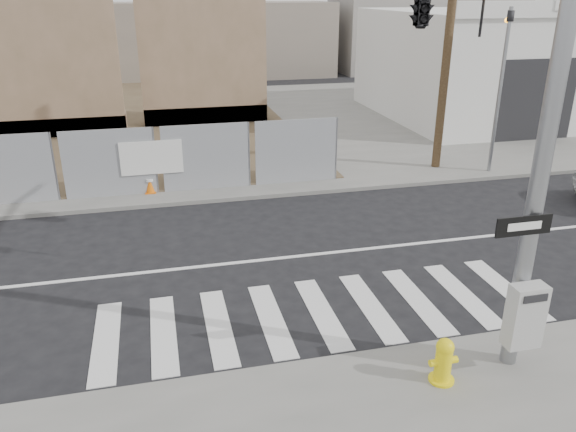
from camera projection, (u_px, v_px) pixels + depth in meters
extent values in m
plane|color=black|center=(291.00, 257.00, 13.08)|extent=(100.00, 100.00, 0.00)
cube|color=slate|center=(218.00, 124.00, 25.67)|extent=(50.00, 20.00, 0.12)
cylinder|color=gray|center=(544.00, 155.00, 7.94)|extent=(0.26, 0.26, 7.00)
cube|color=#B2B2AF|center=(525.00, 316.00, 8.60)|extent=(0.55, 0.30, 1.05)
cube|color=black|center=(524.00, 226.00, 8.11)|extent=(0.90, 0.03, 0.30)
cube|color=silver|center=(525.00, 226.00, 8.09)|extent=(0.55, 0.01, 0.12)
imported|color=black|center=(484.00, 4.00, 9.01)|extent=(0.16, 0.20, 1.00)
imported|color=black|center=(423.00, 2.00, 10.99)|extent=(0.53, 2.48, 1.00)
cylinder|color=gray|center=(499.00, 93.00, 17.94)|extent=(0.12, 0.12, 5.20)
imported|color=black|center=(511.00, 10.00, 17.00)|extent=(0.16, 0.20, 1.00)
cube|color=#786048|center=(36.00, 36.00, 21.73)|extent=(6.00, 0.50, 8.00)
cube|color=#786048|center=(52.00, 125.00, 23.44)|extent=(6.00, 1.30, 0.80)
cube|color=#786048|center=(202.00, 32.00, 24.05)|extent=(5.50, 0.50, 8.00)
cube|color=#786048|center=(206.00, 113.00, 25.75)|extent=(5.50, 1.30, 0.80)
cube|color=silver|center=(510.00, 63.00, 26.89)|extent=(12.00, 10.00, 4.80)
cube|color=black|center=(537.00, 100.00, 22.23)|extent=(3.40, 0.06, 3.20)
cylinder|color=brown|center=(451.00, 13.00, 17.53)|extent=(0.28, 0.28, 10.00)
cylinder|color=yellow|center=(441.00, 379.00, 8.76)|extent=(0.41, 0.41, 0.04)
cylinder|color=yellow|center=(443.00, 364.00, 8.65)|extent=(0.27, 0.27, 0.60)
sphere|color=yellow|center=(445.00, 347.00, 8.53)|extent=(0.28, 0.28, 0.28)
cylinder|color=yellow|center=(434.00, 363.00, 8.60)|extent=(0.14, 0.11, 0.11)
cylinder|color=yellow|center=(453.00, 360.00, 8.67)|extent=(0.14, 0.11, 0.11)
cube|color=orange|center=(151.00, 192.00, 16.89)|extent=(0.32, 0.32, 0.03)
cone|color=orange|center=(150.00, 183.00, 16.78)|extent=(0.29, 0.29, 0.62)
cylinder|color=silver|center=(149.00, 180.00, 16.74)|extent=(0.24, 0.24, 0.07)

